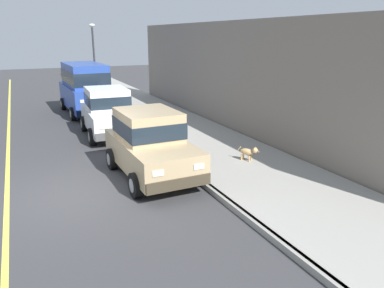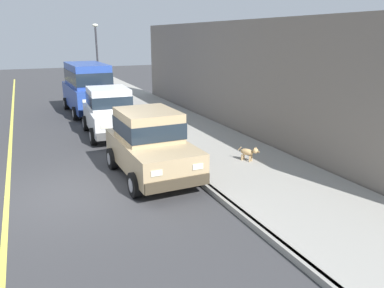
{
  "view_description": "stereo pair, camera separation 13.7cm",
  "coord_description": "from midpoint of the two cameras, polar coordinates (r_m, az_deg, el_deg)",
  "views": [
    {
      "loc": [
        -1.03,
        -9.25,
        3.91
      ],
      "look_at": [
        3.38,
        0.29,
        0.85
      ],
      "focal_mm": 35.24,
      "sensor_mm": 36.0,
      "label": 1
    },
    {
      "loc": [
        -0.9,
        -9.31,
        3.91
      ],
      "look_at": [
        3.38,
        0.29,
        0.85
      ],
      "focal_mm": 35.24,
      "sensor_mm": 36.0,
      "label": 2
    }
  ],
  "objects": [
    {
      "name": "building_facade",
      "position": [
        16.08,
        6.29,
        10.12
      ],
      "size": [
        0.5,
        20.0,
        4.45
      ],
      "primitive_type": "cube",
      "color": "slate",
      "rests_on": "ground"
    },
    {
      "name": "ground_plane",
      "position": [
        10.12,
        -16.8,
        -7.24
      ],
      "size": [
        80.0,
        80.0,
        0.0
      ],
      "primitive_type": "plane",
      "color": "#38383A"
    },
    {
      "name": "car_blue_van",
      "position": [
        20.11,
        -15.31,
        8.48
      ],
      "size": [
        2.24,
        4.96,
        2.52
      ],
      "color": "#28479E",
      "rests_on": "ground"
    },
    {
      "name": "car_white_hatchback",
      "position": [
        15.43,
        -12.08,
        4.91
      ],
      "size": [
        2.06,
        3.86,
        1.88
      ],
      "color": "white",
      "rests_on": "ground"
    },
    {
      "name": "dog_tan",
      "position": [
        11.75,
        8.93,
        -1.2
      ],
      "size": [
        0.44,
        0.68,
        0.49
      ],
      "color": "tan",
      "rests_on": "sidewalk"
    },
    {
      "name": "lane_centre_line",
      "position": [
        10.09,
        -25.91,
        -8.28
      ],
      "size": [
        0.12,
        57.6,
        0.01
      ],
      "primitive_type": "cube",
      "color": "#E0D64C",
      "rests_on": "ground"
    },
    {
      "name": "sidewalk",
      "position": [
        11.68,
        8.21,
        -3.13
      ],
      "size": [
        3.6,
        64.0,
        0.14
      ],
      "primitive_type": "cube",
      "color": "#99968E",
      "rests_on": "ground"
    },
    {
      "name": "car_tan_hatchback",
      "position": [
        10.67,
        -5.96,
        0.18
      ],
      "size": [
        2.02,
        3.84,
        1.88
      ],
      "color": "tan",
      "rests_on": "ground"
    },
    {
      "name": "street_lamp",
      "position": [
        25.05,
        -14.04,
        13.47
      ],
      "size": [
        0.36,
        0.36,
        4.42
      ],
      "color": "#2D2D33",
      "rests_on": "sidewalk"
    },
    {
      "name": "curb",
      "position": [
        10.87,
        0.11,
        -4.45
      ],
      "size": [
        0.16,
        64.0,
        0.14
      ],
      "primitive_type": "cube",
      "color": "gray",
      "rests_on": "ground"
    }
  ]
}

